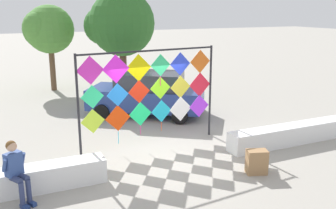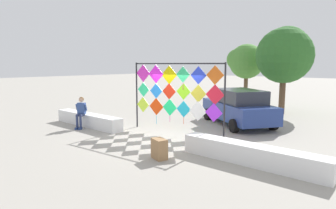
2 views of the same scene
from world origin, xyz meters
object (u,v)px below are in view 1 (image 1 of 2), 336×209
seated_vendor (16,168)px  tree_broadleaf (119,22)px  parked_car (147,94)px  tree_palm_like (46,29)px  kite_display_rack (150,87)px  cardboard_box_large (257,162)px

seated_vendor → tree_broadleaf: (5.54, 10.09, 2.67)m
seated_vendor → tree_broadleaf: tree_broadleaf is taller
parked_car → tree_broadleaf: bearing=85.3°
seated_vendor → tree_palm_like: (2.28, 11.92, 2.30)m
kite_display_rack → seated_vendor: bearing=-152.3°
cardboard_box_large → tree_broadleaf: tree_broadleaf is taller
tree_broadleaf → parked_car: bearing=-94.7°
tree_broadleaf → tree_palm_like: bearing=150.6°
seated_vendor → tree_broadleaf: size_ratio=0.28×
parked_car → tree_palm_like: 7.46m
seated_vendor → tree_broadleaf: 11.81m
cardboard_box_large → parked_car: bearing=95.0°
kite_display_rack → cardboard_box_large: bearing=-59.8°
kite_display_rack → cardboard_box_large: kite_display_rack is taller
seated_vendor → parked_car: parked_car is taller
kite_display_rack → tree_broadleaf: (1.57, 8.00, 1.65)m
cardboard_box_large → tree_palm_like: 13.57m
kite_display_rack → tree_broadleaf: bearing=78.9°
parked_car → tree_broadleaf: size_ratio=0.93×
seated_vendor → tree_palm_like: bearing=79.2°
kite_display_rack → tree_broadleaf: tree_broadleaf is taller
cardboard_box_large → tree_palm_like: size_ratio=0.15×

